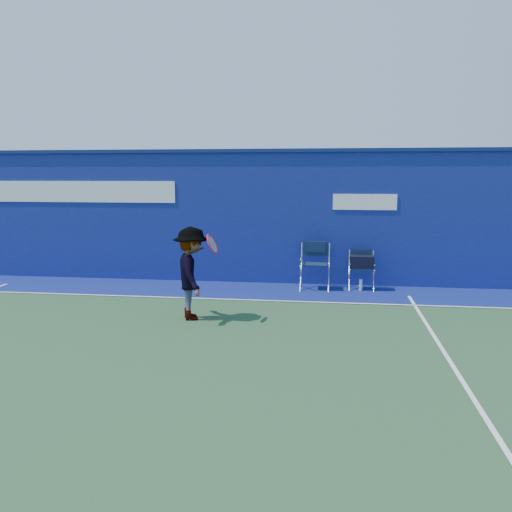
# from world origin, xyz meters

# --- Properties ---
(ground) EXTENTS (80.00, 80.00, 0.00)m
(ground) POSITION_xyz_m (0.00, 0.00, 0.00)
(ground) COLOR #294D2C
(ground) RESTS_ON ground
(stadium_wall) EXTENTS (24.00, 0.50, 3.08)m
(stadium_wall) POSITION_xyz_m (-0.00, 5.20, 1.55)
(stadium_wall) COLOR navy
(stadium_wall) RESTS_ON ground
(out_of_bounds_strip) EXTENTS (24.00, 1.80, 0.01)m
(out_of_bounds_strip) POSITION_xyz_m (0.00, 4.10, 0.00)
(out_of_bounds_strip) COLOR navy
(out_of_bounds_strip) RESTS_ON ground
(court_lines) EXTENTS (24.00, 12.00, 0.01)m
(court_lines) POSITION_xyz_m (0.00, 0.60, 0.01)
(court_lines) COLOR white
(court_lines) RESTS_ON out_of_bounds_strip
(directors_chair_left) EXTENTS (0.61, 0.57, 1.03)m
(directors_chair_left) POSITION_xyz_m (2.54, 4.48, 0.34)
(directors_chair_left) COLOR silver
(directors_chair_left) RESTS_ON ground
(directors_chair_right) EXTENTS (0.52, 0.47, 0.87)m
(directors_chair_right) POSITION_xyz_m (3.55, 4.56, 0.36)
(directors_chair_right) COLOR silver
(directors_chair_right) RESTS_ON ground
(water_bottle) EXTENTS (0.07, 0.07, 0.25)m
(water_bottle) POSITION_xyz_m (3.53, 4.46, 0.12)
(water_bottle) COLOR white
(water_bottle) RESTS_ON ground
(tennis_player) EXTENTS (0.97, 1.19, 1.62)m
(tennis_player) POSITION_xyz_m (0.49, 1.71, 0.81)
(tennis_player) COLOR #EA4738
(tennis_player) RESTS_ON ground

